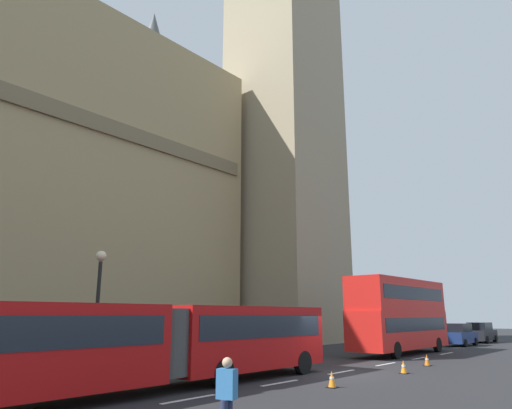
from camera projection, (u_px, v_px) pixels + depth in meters
ground_plane at (333, 374)px, 20.63m from camera, size 160.00×160.00×0.00m
lane_centre_marking at (341, 372)px, 21.18m from camera, size 29.80×0.16×0.01m
articulated_bus at (159, 339)px, 16.27m from camera, size 17.21×2.54×2.90m
double_decker_bus at (399, 313)px, 31.35m from camera, size 10.68×2.54×4.90m
sedan_lead at (459, 335)px, 39.17m from camera, size 4.40×1.86×1.85m
sedan_trailing at (481, 333)px, 43.83m from camera, size 4.40×1.86×1.85m
traffic_cone_west at (332, 379)px, 16.72m from camera, size 0.36×0.36×0.58m
traffic_cone_middle at (404, 367)px, 20.71m from camera, size 0.36×0.36×0.58m
traffic_cone_east at (427, 360)px, 23.81m from camera, size 0.36×0.36×0.58m
street_lamp at (97, 303)px, 19.57m from camera, size 0.44×0.44×5.27m
pedestrian_near_cones at (227, 396)px, 9.61m from camera, size 0.35×0.45×1.69m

